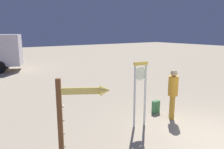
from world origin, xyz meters
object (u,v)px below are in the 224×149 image
object	(u,v)px
standing_clock	(140,87)
backpack	(156,107)
person_near_clock	(173,92)
arrow_sign	(78,108)

from	to	relation	value
standing_clock	backpack	distance (m)	1.73
person_near_clock	backpack	bearing A→B (deg)	95.21
arrow_sign	backpack	world-z (taller)	arrow_sign
standing_clock	backpack	xyz separation A→B (m)	(1.26, 0.48, -1.08)
standing_clock	backpack	world-z (taller)	standing_clock
arrow_sign	backpack	xyz separation A→B (m)	(3.79, 1.30, -1.18)
standing_clock	person_near_clock	size ratio (longest dim) A/B	1.20
standing_clock	person_near_clock	world-z (taller)	standing_clock
arrow_sign	backpack	size ratio (longest dim) A/B	4.43
backpack	standing_clock	bearing A→B (deg)	-159.32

